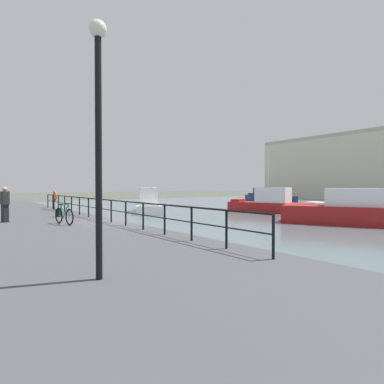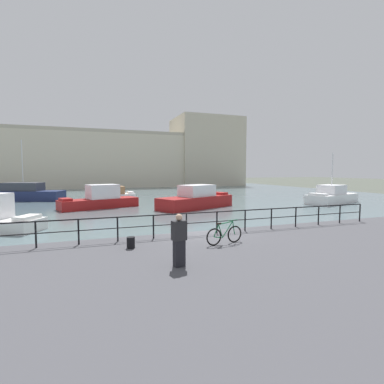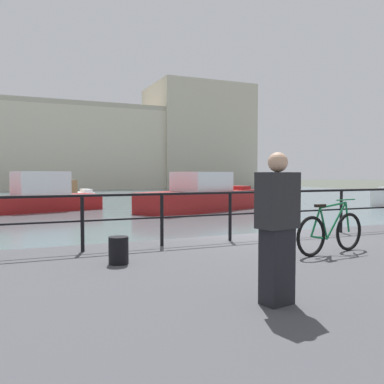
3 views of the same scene
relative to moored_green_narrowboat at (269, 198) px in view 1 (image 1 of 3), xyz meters
The scene contains 13 objects.
ground_plane 30.91m from the moored_green_narrowboat, 64.94° to the right, with size 240.00×240.00×0.00m, color #4C5147.
water_basin 13.30m from the moored_green_narrowboat, ahead, with size 80.00×60.00×0.01m, color slate.
moored_green_narrowboat is the anchor object (origin of this frame).
moored_white_yacht 19.86m from the moored_green_narrowboat, 86.26° to the right, with size 7.65×5.43×2.37m.
moored_harbor_tender 13.88m from the moored_green_narrowboat, 51.10° to the right, with size 8.05×4.61×2.38m.
moored_red_daysailer 22.87m from the moored_green_narrowboat, 38.25° to the right, with size 8.80×6.13×2.35m.
moored_blue_motorboat 11.07m from the moored_green_narrowboat, 13.46° to the right, with size 5.75×2.77×1.74m.
quay_railing 31.12m from the moored_green_narrowboat, 67.44° to the right, with size 22.00×0.07×1.08m.
parked_bicycle 33.33m from the moored_green_narrowboat, 67.18° to the right, with size 1.76×0.35×0.98m.
mooring_bollard 31.39m from the moored_green_narrowboat, 72.98° to the right, with size 0.32×0.32×0.44m, color black.
life_ring_stand 29.10m from the moored_green_narrowboat, 82.86° to the right, with size 0.75×0.16×1.40m.
quay_lamp_post 39.34m from the moored_green_narrowboat, 56.01° to the right, with size 0.32×0.32×4.71m.
standing_person 34.32m from the moored_green_narrowboat, 72.47° to the right, with size 0.49×0.36×1.69m.
Camera 1 is at (14.34, -6.63, 2.47)m, focal length 28.87 mm.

